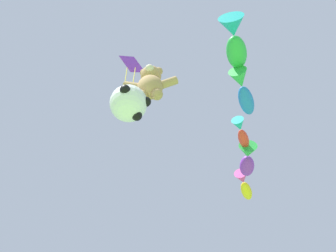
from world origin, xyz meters
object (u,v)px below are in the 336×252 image
at_px(teddy_bear_kite, 150,83).
at_px(fish_kite_violet, 247,159).
at_px(fish_kite_emerald, 235,40).
at_px(fish_kite_crimson, 241,132).
at_px(soccer_ball_kite, 129,103).
at_px(fish_kite_cobalt, 243,90).
at_px(diamond_kite, 132,66).
at_px(fish_kite_goldfin, 244,185).

height_order(teddy_bear_kite, fish_kite_violet, fish_kite_violet).
xyz_separation_m(fish_kite_emerald, fish_kite_crimson, (0.17, 3.83, -0.41)).
bearing_deg(fish_kite_crimson, fish_kite_emerald, -92.53).
bearing_deg(soccer_ball_kite, fish_kite_cobalt, 26.60).
bearing_deg(fish_kite_emerald, diamond_kite, 160.16).
bearing_deg(fish_kite_emerald, fish_kite_crimson, 87.47).
xyz_separation_m(soccer_ball_kite, fish_kite_violet, (3.90, 5.25, 3.09)).
distance_m(soccer_ball_kite, fish_kite_violet, 7.24).
height_order(fish_kite_goldfin, diamond_kite, diamond_kite).
distance_m(teddy_bear_kite, diamond_kite, 4.24).
bearing_deg(fish_kite_crimson, soccer_ball_kite, -133.74).
bearing_deg(fish_kite_cobalt, teddy_bear_kite, -153.15).
bearing_deg(fish_kite_violet, fish_kite_crimson, -99.68).
bearing_deg(fish_kite_cobalt, soccer_ball_kite, -153.40).
distance_m(fish_kite_cobalt, fish_kite_goldfin, 5.72).
xyz_separation_m(teddy_bear_kite, fish_kite_emerald, (2.97, -0.25, 2.07)).
distance_m(fish_kite_crimson, fish_kite_goldfin, 3.79).
xyz_separation_m(teddy_bear_kite, fish_kite_crimson, (3.14, 3.58, 1.66)).
bearing_deg(fish_kite_cobalt, diamond_kite, -174.78).
bearing_deg(fish_kite_goldfin, fish_kite_violet, -89.99).
distance_m(fish_kite_violet, fish_kite_goldfin, 2.41).
bearing_deg(fish_kite_violet, diamond_kite, -139.96).
xyz_separation_m(teddy_bear_kite, fish_kite_violet, (3.38, 5.01, 1.61)).
bearing_deg(soccer_ball_kite, diamond_kite, 112.08).
bearing_deg(diamond_kite, fish_kite_emerald, -19.84).
distance_m(fish_kite_crimson, diamond_kite, 5.35).
height_order(fish_kite_violet, diamond_kite, diamond_kite).
xyz_separation_m(fish_kite_emerald, fish_kite_violet, (0.41, 5.26, -0.46)).
bearing_deg(fish_kite_cobalt, fish_kite_goldfin, 88.26).
xyz_separation_m(fish_kite_cobalt, fish_kite_goldfin, (0.17, 5.68, 0.67)).
distance_m(fish_kite_emerald, fish_kite_crimson, 3.85).
height_order(fish_kite_crimson, diamond_kite, diamond_kite).
relative_size(fish_kite_crimson, fish_kite_goldfin, 0.82).
distance_m(teddy_bear_kite, fish_kite_emerald, 3.63).
height_order(soccer_ball_kite, fish_kite_violet, fish_kite_violet).
height_order(teddy_bear_kite, fish_kite_crimson, fish_kite_crimson).
relative_size(teddy_bear_kite, fish_kite_crimson, 1.14).
relative_size(fish_kite_cobalt, fish_kite_goldfin, 1.09).
bearing_deg(teddy_bear_kite, fish_kite_violet, 55.99).
relative_size(teddy_bear_kite, fish_kite_violet, 1.07).
height_order(fish_kite_cobalt, fish_kite_crimson, fish_kite_cobalt).
relative_size(soccer_ball_kite, fish_kite_emerald, 0.57).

